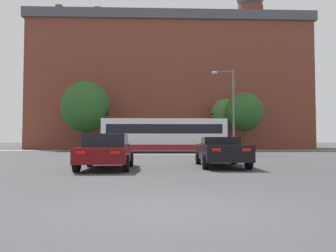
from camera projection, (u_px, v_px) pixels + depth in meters
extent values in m
plane|color=#3D3D3F|center=(175.00, 211.00, 5.39)|extent=(400.00, 400.00, 0.00)
cube|color=silver|center=(160.00, 155.00, 27.33)|extent=(9.84, 0.30, 0.01)
cube|color=#A09B91|center=(159.00, 150.00, 39.07)|extent=(70.93, 2.50, 0.01)
cube|color=brown|center=(169.00, 92.00, 50.63)|extent=(38.90, 14.35, 17.53)
cube|color=#4C4F56|center=(169.00, 32.00, 51.05)|extent=(39.68, 14.93, 1.31)
cube|color=brown|center=(59.00, 12.00, 47.77)|extent=(0.90, 0.90, 2.08)
cube|color=brown|center=(98.00, 14.00, 48.47)|extent=(0.90, 0.90, 2.08)
cube|color=brown|center=(136.00, 16.00, 49.23)|extent=(0.90, 0.90, 2.08)
cube|color=brown|center=(172.00, 27.00, 53.66)|extent=(0.90, 0.90, 2.08)
cube|color=brown|center=(206.00, 25.00, 52.91)|extent=(0.90, 0.90, 2.08)
cube|color=brown|center=(239.00, 22.00, 51.53)|extent=(0.90, 0.90, 2.08)
cube|color=brown|center=(275.00, 20.00, 50.58)|extent=(0.90, 0.90, 2.08)
cylinder|color=brown|center=(250.00, 18.00, 51.61)|extent=(3.92, 3.92, 3.43)
cube|color=#600C0F|center=(106.00, 154.00, 13.42)|extent=(1.95, 4.24, 0.58)
cube|color=black|center=(106.00, 141.00, 13.40)|extent=(1.65, 1.92, 0.53)
cylinder|color=black|center=(90.00, 159.00, 14.66)|extent=(0.23, 0.64, 0.64)
cylinder|color=black|center=(131.00, 159.00, 14.75)|extent=(0.23, 0.64, 0.64)
cylinder|color=black|center=(77.00, 164.00, 12.06)|extent=(0.23, 0.64, 0.64)
cylinder|color=black|center=(126.00, 163.00, 12.15)|extent=(0.23, 0.64, 0.64)
cube|color=red|center=(81.00, 152.00, 11.27)|extent=(0.32, 0.05, 0.12)
cube|color=red|center=(115.00, 152.00, 11.33)|extent=(0.32, 0.05, 0.12)
cube|color=black|center=(221.00, 152.00, 14.71)|extent=(1.97, 4.77, 0.67)
cube|color=black|center=(220.00, 141.00, 14.85)|extent=(1.62, 1.46, 0.34)
cylinder|color=black|center=(198.00, 158.00, 16.15)|extent=(0.24, 0.65, 0.64)
cylinder|color=black|center=(234.00, 158.00, 16.16)|extent=(0.24, 0.65, 0.64)
cylinder|color=black|center=(205.00, 161.00, 13.23)|extent=(0.24, 0.65, 0.64)
cylinder|color=black|center=(249.00, 161.00, 13.24)|extent=(0.24, 0.65, 0.64)
cube|color=red|center=(216.00, 150.00, 12.34)|extent=(0.32, 0.06, 0.12)
cube|color=red|center=(246.00, 150.00, 12.34)|extent=(0.32, 0.06, 0.12)
cube|color=silver|center=(164.00, 134.00, 32.27)|extent=(12.05, 2.50, 2.94)
cube|color=#AD191E|center=(164.00, 147.00, 32.21)|extent=(12.07, 2.52, 0.44)
cube|color=black|center=(164.00, 129.00, 32.29)|extent=(11.09, 2.53, 0.90)
cylinder|color=black|center=(125.00, 148.00, 30.88)|extent=(1.00, 0.28, 1.00)
cylinder|color=black|center=(127.00, 147.00, 33.27)|extent=(1.00, 0.28, 1.00)
cylinder|color=black|center=(204.00, 148.00, 31.14)|extent=(1.00, 0.28, 1.00)
cylinder|color=black|center=(200.00, 147.00, 33.54)|extent=(1.00, 0.28, 1.00)
cylinder|color=slate|center=(107.00, 134.00, 37.96)|extent=(0.12, 0.12, 3.79)
cube|color=black|center=(107.00, 115.00, 38.06)|extent=(0.26, 0.20, 0.80)
sphere|color=black|center=(107.00, 112.00, 37.94)|extent=(0.17, 0.17, 0.17)
sphere|color=black|center=(107.00, 115.00, 37.93)|extent=(0.17, 0.17, 0.17)
sphere|color=#1ED14C|center=(107.00, 117.00, 37.92)|extent=(0.17, 0.17, 0.17)
cylinder|color=slate|center=(233.00, 138.00, 28.03)|extent=(0.12, 0.12, 2.81)
cube|color=black|center=(233.00, 117.00, 28.11)|extent=(0.26, 0.20, 0.80)
sphere|color=red|center=(234.00, 114.00, 27.99)|extent=(0.17, 0.17, 0.17)
sphere|color=black|center=(234.00, 117.00, 27.98)|extent=(0.17, 0.17, 0.17)
sphere|color=black|center=(234.00, 120.00, 27.97)|extent=(0.17, 0.17, 0.17)
cylinder|color=slate|center=(212.00, 135.00, 38.53)|extent=(0.12, 0.12, 3.63)
cube|color=black|center=(212.00, 116.00, 38.63)|extent=(0.26, 0.20, 0.80)
sphere|color=black|center=(212.00, 114.00, 38.51)|extent=(0.17, 0.17, 0.17)
sphere|color=orange|center=(212.00, 116.00, 38.50)|extent=(0.17, 0.17, 0.17)
sphere|color=black|center=(213.00, 118.00, 38.49)|extent=(0.17, 0.17, 0.17)
cylinder|color=slate|center=(234.00, 112.00, 27.08)|extent=(0.16, 0.16, 7.06)
cylinder|color=slate|center=(224.00, 72.00, 27.21)|extent=(1.57, 0.10, 0.10)
ellipsoid|color=#B2B2B7|center=(215.00, 73.00, 27.17)|extent=(0.50, 0.36, 0.22)
cylinder|color=#333851|center=(167.00, 147.00, 38.67)|extent=(0.13, 0.13, 0.80)
cylinder|color=#333851|center=(167.00, 147.00, 38.84)|extent=(0.13, 0.13, 0.80)
cube|color=#336B38|center=(167.00, 141.00, 38.79)|extent=(0.32, 0.44, 0.63)
sphere|color=tan|center=(167.00, 137.00, 38.81)|extent=(0.24, 0.24, 0.24)
cylinder|color=#4C3823|center=(226.00, 138.00, 41.55)|extent=(0.36, 0.36, 2.99)
ellipsoid|color=#3D7033|center=(225.00, 114.00, 41.69)|extent=(3.71, 3.71, 3.90)
cylinder|color=#4C3823|center=(245.00, 139.00, 38.92)|extent=(0.36, 0.36, 2.70)
ellipsoid|color=#285623|center=(244.00, 112.00, 39.06)|extent=(4.45, 4.45, 4.67)
cylinder|color=#4C3823|center=(85.00, 139.00, 38.67)|extent=(0.36, 0.36, 2.74)
ellipsoid|color=#285623|center=(86.00, 107.00, 38.85)|extent=(5.78, 5.78, 6.07)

